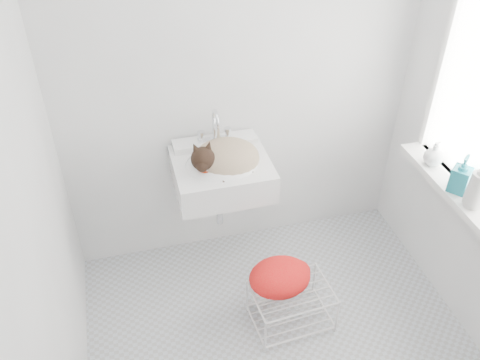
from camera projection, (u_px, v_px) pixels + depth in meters
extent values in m
cube|color=#B4BBC3|center=(283.00, 348.00, 3.00)|extent=(2.20, 2.00, 0.02)
cube|color=white|center=(239.00, 76.00, 3.02)|extent=(2.20, 0.02, 2.50)
cube|color=white|center=(32.00, 217.00, 2.02)|extent=(0.02, 2.00, 2.50)
cube|color=white|center=(452.00, 188.00, 2.85)|extent=(0.16, 0.88, 0.04)
cube|color=white|center=(221.00, 161.00, 3.02)|extent=(0.56, 0.49, 0.23)
ellipsoid|color=tan|center=(227.00, 157.00, 3.00)|extent=(0.37, 0.32, 0.20)
sphere|color=black|center=(203.00, 154.00, 2.87)|extent=(0.14, 0.14, 0.14)
torus|color=#A72206|center=(206.00, 160.00, 2.89)|extent=(0.12, 0.12, 0.05)
cube|color=silver|center=(291.00, 304.00, 3.06)|extent=(0.47, 0.34, 0.27)
ellipsoid|color=red|center=(279.00, 283.00, 3.00)|extent=(0.39, 0.29, 0.15)
imported|color=silver|center=(471.00, 206.00, 2.70)|extent=(0.12, 0.12, 0.24)
imported|color=teal|center=(456.00, 190.00, 2.81)|extent=(0.14, 0.14, 0.21)
imported|color=white|center=(431.00, 164.00, 3.00)|extent=(0.14, 0.14, 0.15)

